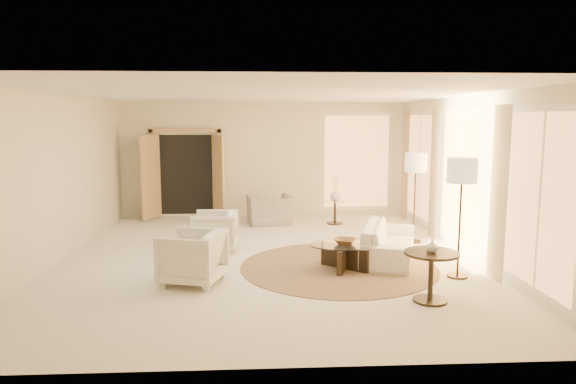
{
  "coord_description": "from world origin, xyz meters",
  "views": [
    {
      "loc": [
        -0.09,
        -8.66,
        2.38
      ],
      "look_at": [
        0.4,
        0.4,
        1.1
      ],
      "focal_mm": 32.0,
      "sensor_mm": 36.0,
      "label": 1
    }
  ],
  "objects": [
    {
      "name": "room",
      "position": [
        0.0,
        0.0,
        1.4
      ],
      "size": [
        7.04,
        8.04,
        2.83
      ],
      "color": "silver",
      "rests_on": "ground"
    },
    {
      "name": "windows_right",
      "position": [
        3.45,
        0.1,
        1.35
      ],
      "size": [
        0.1,
        6.4,
        2.4
      ],
      "primitive_type": null,
      "color": "#FFBA66",
      "rests_on": "room"
    },
    {
      "name": "window_back_corner",
      "position": [
        2.3,
        3.95,
        1.35
      ],
      "size": [
        1.7,
        0.1,
        2.4
      ],
      "primitive_type": null,
      "color": "#FFBA66",
      "rests_on": "room"
    },
    {
      "name": "curtains_right",
      "position": [
        3.4,
        1.0,
        1.3
      ],
      "size": [
        0.06,
        5.2,
        2.6
      ],
      "primitive_type": null,
      "color": "tan",
      "rests_on": "room"
    },
    {
      "name": "french_doors",
      "position": [
        -1.9,
        3.82,
        1.07
      ],
      "size": [
        1.95,
        0.66,
        2.16
      ],
      "color": "tan",
      "rests_on": "room"
    },
    {
      "name": "area_rug",
      "position": [
        1.17,
        -0.61,
        0.01
      ],
      "size": [
        3.28,
        3.28,
        0.01
      ],
      "primitive_type": "cylinder",
      "rotation": [
        0.0,
        0.0,
        -0.03
      ],
      "color": "#463120",
      "rests_on": "room"
    },
    {
      "name": "sofa",
      "position": [
        2.12,
        -0.11,
        0.3
      ],
      "size": [
        1.39,
        2.18,
        0.59
      ],
      "primitive_type": "imported",
      "rotation": [
        0.0,
        0.0,
        1.25
      ],
      "color": "white",
      "rests_on": "room"
    },
    {
      "name": "armchair_left",
      "position": [
        -0.93,
        0.57,
        0.4
      ],
      "size": [
        0.76,
        0.81,
        0.8
      ],
      "primitive_type": "imported",
      "rotation": [
        0.0,
        0.0,
        -1.61
      ],
      "color": "white",
      "rests_on": "room"
    },
    {
      "name": "armchair_right",
      "position": [
        -1.09,
        -1.31,
        0.43
      ],
      "size": [
        0.97,
        1.01,
        0.85
      ],
      "primitive_type": "imported",
      "rotation": [
        0.0,
        0.0,
        -1.85
      ],
      "color": "white",
      "rests_on": "room"
    },
    {
      "name": "accent_chair",
      "position": [
        0.12,
        2.95,
        0.44
      ],
      "size": [
        1.09,
        0.8,
        0.88
      ],
      "primitive_type": "imported",
      "rotation": [
        0.0,
        0.0,
        3.3
      ],
      "color": "gray",
      "rests_on": "room"
    },
    {
      "name": "coffee_table",
      "position": [
        1.25,
        -0.74,
        0.26
      ],
      "size": [
        1.39,
        1.39,
        0.42
      ],
      "rotation": [
        0.0,
        0.0,
        0.26
      ],
      "color": "black",
      "rests_on": "room"
    },
    {
      "name": "end_table",
      "position": [
        2.13,
        -2.27,
        0.46
      ],
      "size": [
        0.71,
        0.71,
        0.67
      ],
      "rotation": [
        0.0,
        0.0,
        0.04
      ],
      "color": "black",
      "rests_on": "room"
    },
    {
      "name": "side_table",
      "position": [
        1.62,
        2.88,
        0.33
      ],
      "size": [
        0.48,
        0.48,
        0.55
      ],
      "rotation": [
        0.0,
        0.0,
        -0.15
      ],
      "color": "black",
      "rests_on": "room"
    },
    {
      "name": "floor_lamp_near",
      "position": [
        2.9,
        1.02,
        1.49
      ],
      "size": [
        0.42,
        0.42,
        1.75
      ],
      "rotation": [
        0.0,
        0.0,
        -0.18
      ],
      "color": "black",
      "rests_on": "room"
    },
    {
      "name": "floor_lamp_far",
      "position": [
        2.9,
        -1.24,
        1.55
      ],
      "size": [
        0.44,
        0.44,
        1.82
      ],
      "rotation": [
        0.0,
        0.0,
        0.19
      ],
      "color": "black",
      "rests_on": "room"
    },
    {
      "name": "bowl",
      "position": [
        1.25,
        -0.74,
        0.46
      ],
      "size": [
        0.45,
        0.45,
        0.09
      ],
      "primitive_type": "imported",
      "rotation": [
        0.0,
        0.0,
        -0.36
      ],
      "color": "brown",
      "rests_on": "coffee_table"
    },
    {
      "name": "end_vase",
      "position": [
        2.13,
        -2.27,
        0.75
      ],
      "size": [
        0.18,
        0.18,
        0.17
      ],
      "primitive_type": "imported",
      "rotation": [
        0.0,
        0.0,
        -0.15
      ],
      "color": "silver",
      "rests_on": "end_table"
    },
    {
      "name": "side_vase",
      "position": [
        1.62,
        2.88,
        0.67
      ],
      "size": [
        0.24,
        0.24,
        0.24
      ],
      "primitive_type": "imported",
      "rotation": [
        0.0,
        0.0,
        0.02
      ],
      "color": "silver",
      "rests_on": "side_table"
    }
  ]
}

